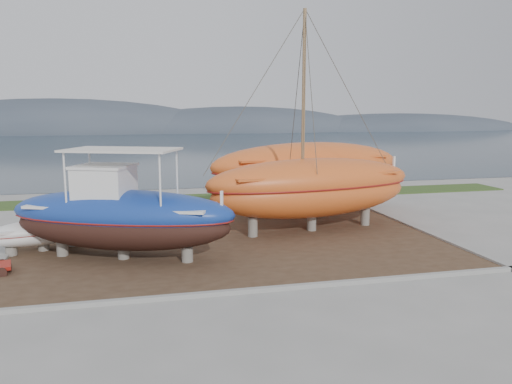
{
  "coord_description": "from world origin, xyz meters",
  "views": [
    {
      "loc": [
        -3.9,
        -16.86,
        5.72
      ],
      "look_at": [
        1.02,
        4.0,
        2.23
      ],
      "focal_mm": 35.0,
      "sensor_mm": 36.0,
      "label": 1
    }
  ],
  "objects": [
    {
      "name": "ground",
      "position": [
        0.0,
        0.0,
        0.0
      ],
      "size": [
        140.0,
        140.0,
        0.0
      ],
      "primitive_type": "plane",
      "color": "gray",
      "rests_on": "ground"
    },
    {
      "name": "dirt_patch",
      "position": [
        0.0,
        4.0,
        0.03
      ],
      "size": [
        18.0,
        12.0,
        0.06
      ],
      "primitive_type": "cube",
      "color": "#422D1E",
      "rests_on": "ground"
    },
    {
      "name": "curb_frame",
      "position": [
        0.0,
        4.0,
        0.07
      ],
      "size": [
        18.6,
        12.6,
        0.15
      ],
      "primitive_type": null,
      "color": "gray",
      "rests_on": "ground"
    },
    {
      "name": "grass_strip",
      "position": [
        0.0,
        15.5,
        0.04
      ],
      "size": [
        44.0,
        3.0,
        0.08
      ],
      "primitive_type": "cube",
      "color": "#284219",
      "rests_on": "ground"
    },
    {
      "name": "sea",
      "position": [
        0.0,
        70.0,
        0.0
      ],
      "size": [
        260.0,
        100.0,
        0.04
      ],
      "primitive_type": null,
      "color": "#1C2B38",
      "rests_on": "ground"
    },
    {
      "name": "mountain_ridge",
      "position": [
        0.0,
        125.0,
        0.0
      ],
      "size": [
        200.0,
        36.0,
        20.0
      ],
      "primitive_type": null,
      "color": "#333D49",
      "rests_on": "ground"
    },
    {
      "name": "blue_caique",
      "position": [
        -4.61,
        2.5,
        2.19
      ],
      "size": [
        9.26,
        5.93,
        4.27
      ],
      "primitive_type": null,
      "rotation": [
        0.0,
        0.0,
        -0.39
      ],
      "color": "navy",
      "rests_on": "dirt_patch"
    },
    {
      "name": "white_dinghy",
      "position": [
        -7.84,
        4.45,
        0.69
      ],
      "size": [
        4.5,
        3.13,
        1.27
      ],
      "primitive_type": null,
      "rotation": [
        0.0,
        0.0,
        0.41
      ],
      "color": "white",
      "rests_on": "dirt_patch"
    },
    {
      "name": "orange_sailboat",
      "position": [
        4.04,
        5.21,
        5.14
      ],
      "size": [
        10.93,
        4.79,
        10.15
      ],
      "primitive_type": null,
      "rotation": [
        0.0,
        0.0,
        0.16
      ],
      "color": "#D35920",
      "rests_on": "dirt_patch"
    },
    {
      "name": "orange_bare_hull",
      "position": [
        5.38,
        9.63,
        1.97
      ],
      "size": [
        12.09,
        5.53,
        3.82
      ],
      "primitive_type": null,
      "rotation": [
        0.0,
        0.0,
        0.18
      ],
      "color": "#D35920",
      "rests_on": "dirt_patch"
    }
  ]
}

